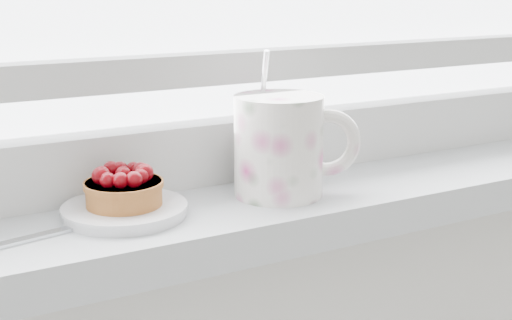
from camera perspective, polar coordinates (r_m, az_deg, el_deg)
saucer at (r=0.72m, az=-10.45°, el=-4.00°), size 0.12×0.12×0.01m
raspberry_tart at (r=0.71m, az=-10.54°, el=-2.15°), size 0.08×0.08×0.04m
floral_mug at (r=0.76m, az=2.10°, el=1.32°), size 0.15×0.13×0.16m
fork at (r=0.69m, az=-14.02°, el=-5.19°), size 0.20×0.06×0.00m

